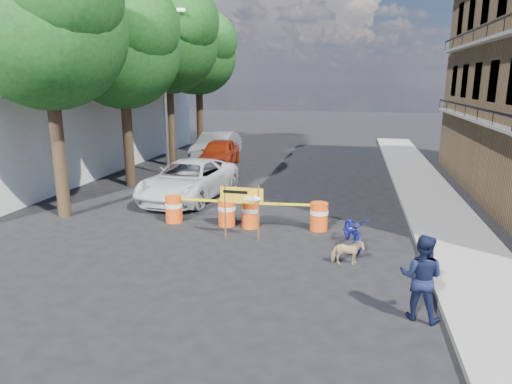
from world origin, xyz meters
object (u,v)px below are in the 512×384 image
at_px(dog, 347,252).
at_px(suv_white, 189,180).
at_px(pedestrian, 421,277).
at_px(bicycle, 354,216).
at_px(barrel_far_left, 174,209).
at_px(barrel_mid_left, 227,212).
at_px(barrel_mid_right, 250,214).
at_px(detour_sign, 247,200).
at_px(sedan_red, 219,153).
at_px(barrel_far_right, 319,216).
at_px(sedan_silver, 217,147).

xyz_separation_m(dog, suv_white, (-6.41, 5.72, 0.42)).
height_order(pedestrian, bicycle, bicycle).
distance_m(dog, suv_white, 8.60).
relative_size(barrel_far_left, barrel_mid_left, 1.00).
xyz_separation_m(pedestrian, bicycle, (-1.32, 3.90, 0.02)).
bearing_deg(barrel_mid_left, barrel_mid_right, -3.58).
bearing_deg(suv_white, barrel_mid_right, -38.57).
distance_m(barrel_mid_left, pedestrian, 7.42).
relative_size(barrel_mid_left, detour_sign, 0.53).
distance_m(bicycle, sedan_red, 13.52).
distance_m(barrel_far_right, pedestrian, 5.75).
distance_m(pedestrian, sedan_red, 17.55).
relative_size(barrel_far_right, sedan_red, 0.20).
bearing_deg(barrel_mid_left, barrel_far_right, 2.91).
distance_m(barrel_mid_left, barrel_far_right, 3.02).
bearing_deg(detour_sign, bicycle, 3.03).
bearing_deg(bicycle, sedan_silver, 107.30).
bearing_deg(barrel_mid_right, barrel_mid_left, 176.42).
bearing_deg(barrel_mid_left, barrel_far_left, -179.48).
distance_m(barrel_far_left, detour_sign, 3.14).
xyz_separation_m(barrel_mid_left, barrel_mid_right, (0.81, -0.05, 0.00)).
distance_m(barrel_mid_left, dog, 4.71).
bearing_deg(suv_white, bicycle, -27.57).
bearing_deg(bicycle, dog, -109.39).
xyz_separation_m(barrel_far_left, barrel_far_right, (4.86, 0.17, 0.00)).
bearing_deg(dog, barrel_far_right, 10.44).
distance_m(barrel_mid_right, bicycle, 3.48).
relative_size(suv_white, sedan_silver, 1.07).
distance_m(barrel_far_left, suv_white, 3.24).
bearing_deg(barrel_far_left, bicycle, -10.91).
height_order(bicycle, dog, bicycle).
distance_m(barrel_mid_left, barrel_mid_right, 0.81).
bearing_deg(barrel_mid_right, pedestrian, -47.51).
bearing_deg(barrel_mid_right, suv_white, 135.61).
distance_m(barrel_far_left, sedan_red, 10.31).
height_order(detour_sign, sedan_silver, sedan_silver).
distance_m(sedan_red, sedan_silver, 1.81).
height_order(barrel_far_right, bicycle, bicycle).
height_order(detour_sign, bicycle, bicycle).
height_order(pedestrian, sedan_red, pedestrian).
xyz_separation_m(barrel_far_right, suv_white, (-5.47, 3.00, 0.30)).
height_order(barrel_mid_left, dog, barrel_mid_left).
bearing_deg(barrel_far_left, pedestrian, -34.83).
xyz_separation_m(bicycle, sedan_red, (-7.33, 11.36, -0.15)).
bearing_deg(sedan_red, barrel_mid_left, -77.09).
bearing_deg(barrel_far_left, sedan_silver, 99.75).
height_order(barrel_far_right, dog, barrel_far_right).
distance_m(barrel_far_right, suv_white, 6.24).
relative_size(barrel_mid_left, sedan_red, 0.20).
relative_size(barrel_far_right, dog, 1.10).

